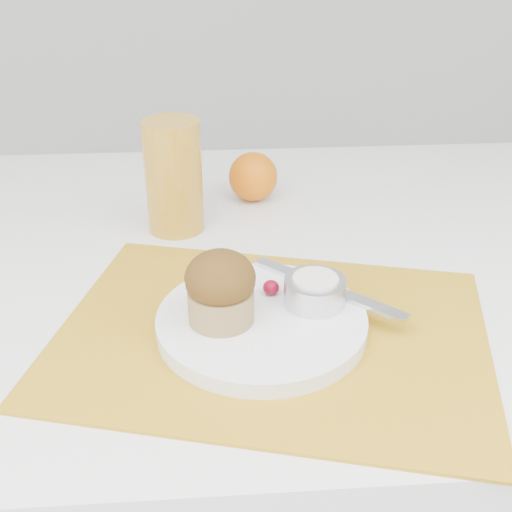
{
  "coord_description": "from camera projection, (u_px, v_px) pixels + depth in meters",
  "views": [
    {
      "loc": [
        -0.01,
        -0.7,
        1.16
      ],
      "look_at": [
        0.03,
        -0.05,
        0.8
      ],
      "focal_mm": 45.0,
      "sensor_mm": 36.0,
      "label": 1
    }
  ],
  "objects": [
    {
      "name": "table",
      "position": [
        230.0,
        456.0,
        1.03
      ],
      "size": [
        1.2,
        0.8,
        0.75
      ],
      "primitive_type": "cube",
      "color": "white",
      "rests_on": "ground"
    },
    {
      "name": "placemat",
      "position": [
        272.0,
        334.0,
        0.69
      ],
      "size": [
        0.52,
        0.44,
        0.0
      ],
      "primitive_type": "cube",
      "rotation": [
        0.0,
        0.0,
        -0.26
      ],
      "color": "#C58F1B",
      "rests_on": "table"
    },
    {
      "name": "plate",
      "position": [
        262.0,
        322.0,
        0.69
      ],
      "size": [
        0.23,
        0.23,
        0.02
      ],
      "primitive_type": "cylinder",
      "rotation": [
        0.0,
        0.0,
        0.0
      ],
      "color": "white",
      "rests_on": "placemat"
    },
    {
      "name": "ramekin",
      "position": [
        315.0,
        291.0,
        0.7
      ],
      "size": [
        0.08,
        0.08,
        0.03
      ],
      "primitive_type": "cylinder",
      "rotation": [
        0.0,
        0.0,
        -0.25
      ],
      "color": "silver",
      "rests_on": "plate"
    },
    {
      "name": "cream",
      "position": [
        315.0,
        280.0,
        0.69
      ],
      "size": [
        0.06,
        0.06,
        0.01
      ],
      "primitive_type": "cylinder",
      "rotation": [
        0.0,
        0.0,
        0.17
      ],
      "color": "white",
      "rests_on": "ramekin"
    },
    {
      "name": "raspberry_near",
      "position": [
        271.0,
        287.0,
        0.72
      ],
      "size": [
        0.02,
        0.02,
        0.02
      ],
      "primitive_type": "ellipsoid",
      "color": "#590214",
      "rests_on": "plate"
    },
    {
      "name": "raspberry_far",
      "position": [
        293.0,
        292.0,
        0.71
      ],
      "size": [
        0.02,
        0.02,
        0.02
      ],
      "primitive_type": "ellipsoid",
      "color": "#600208",
      "rests_on": "plate"
    },
    {
      "name": "butter_knife",
      "position": [
        327.0,
        288.0,
        0.73
      ],
      "size": [
        0.16,
        0.15,
        0.0
      ],
      "primitive_type": "cube",
      "rotation": [
        0.0,
        0.0,
        -0.75
      ],
      "color": "#BABBC3",
      "rests_on": "plate"
    },
    {
      "name": "orange",
      "position": [
        253.0,
        177.0,
        0.98
      ],
      "size": [
        0.08,
        0.08,
        0.08
      ],
      "primitive_type": "sphere",
      "color": "orange",
      "rests_on": "table"
    },
    {
      "name": "juice_glass",
      "position": [
        174.0,
        177.0,
        0.88
      ],
      "size": [
        0.1,
        0.1,
        0.16
      ],
      "primitive_type": "cylinder",
      "rotation": [
        0.0,
        0.0,
        -0.28
      ],
      "color": "gold",
      "rests_on": "table"
    },
    {
      "name": "muffin",
      "position": [
        221.0,
        288.0,
        0.66
      ],
      "size": [
        0.07,
        0.07,
        0.08
      ],
      "color": "#A3844F",
      "rests_on": "plate"
    }
  ]
}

